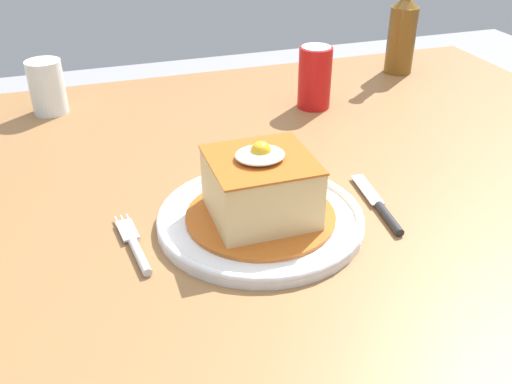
{
  "coord_description": "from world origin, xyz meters",
  "views": [
    {
      "loc": [
        -0.24,
        -0.75,
        1.2
      ],
      "look_at": [
        -0.03,
        -0.1,
        0.79
      ],
      "focal_mm": 40.32,
      "sensor_mm": 36.0,
      "label": 1
    }
  ],
  "objects_px": {
    "soda_can": "(315,77)",
    "drinking_glass": "(48,91)",
    "main_plate": "(261,218)",
    "knife": "(382,210)",
    "fork": "(136,247)",
    "beer_bottle_amber": "(403,30)"
  },
  "relations": [
    {
      "from": "soda_can",
      "to": "drinking_glass",
      "type": "bearing_deg",
      "value": 164.86
    },
    {
      "from": "beer_bottle_amber",
      "to": "main_plate",
      "type": "bearing_deg",
      "value": -135.24
    },
    {
      "from": "soda_can",
      "to": "fork",
      "type": "bearing_deg",
      "value": -137.17
    },
    {
      "from": "fork",
      "to": "drinking_glass",
      "type": "relative_size",
      "value": 1.35
    },
    {
      "from": "main_plate",
      "to": "fork",
      "type": "bearing_deg",
      "value": -176.61
    },
    {
      "from": "fork",
      "to": "drinking_glass",
      "type": "height_order",
      "value": "drinking_glass"
    },
    {
      "from": "soda_can",
      "to": "beer_bottle_amber",
      "type": "height_order",
      "value": "beer_bottle_amber"
    },
    {
      "from": "main_plate",
      "to": "soda_can",
      "type": "height_order",
      "value": "soda_can"
    },
    {
      "from": "knife",
      "to": "drinking_glass",
      "type": "relative_size",
      "value": 1.58
    },
    {
      "from": "knife",
      "to": "beer_bottle_amber",
      "type": "height_order",
      "value": "beer_bottle_amber"
    },
    {
      "from": "knife",
      "to": "soda_can",
      "type": "xyz_separation_m",
      "value": [
        0.07,
        0.4,
        0.06
      ]
    },
    {
      "from": "knife",
      "to": "drinking_glass",
      "type": "xyz_separation_m",
      "value": [
        -0.44,
        0.54,
        0.04
      ]
    },
    {
      "from": "fork",
      "to": "knife",
      "type": "distance_m",
      "value": 0.35
    },
    {
      "from": "soda_can",
      "to": "drinking_glass",
      "type": "xyz_separation_m",
      "value": [
        -0.51,
        0.14,
        -0.02
      ]
    },
    {
      "from": "main_plate",
      "to": "beer_bottle_amber",
      "type": "distance_m",
      "value": 0.73
    },
    {
      "from": "main_plate",
      "to": "drinking_glass",
      "type": "xyz_separation_m",
      "value": [
        -0.27,
        0.51,
        0.04
      ]
    },
    {
      "from": "beer_bottle_amber",
      "to": "drinking_glass",
      "type": "xyz_separation_m",
      "value": [
        -0.78,
        0.0,
        -0.05
      ]
    },
    {
      "from": "fork",
      "to": "knife",
      "type": "relative_size",
      "value": 0.86
    },
    {
      "from": "beer_bottle_amber",
      "to": "fork",
      "type": "bearing_deg",
      "value": -142.9
    },
    {
      "from": "soda_can",
      "to": "drinking_glass",
      "type": "relative_size",
      "value": 1.18
    },
    {
      "from": "main_plate",
      "to": "drinking_glass",
      "type": "distance_m",
      "value": 0.58
    },
    {
      "from": "main_plate",
      "to": "knife",
      "type": "xyz_separation_m",
      "value": [
        0.17,
        -0.03,
        -0.0
      ]
    }
  ]
}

